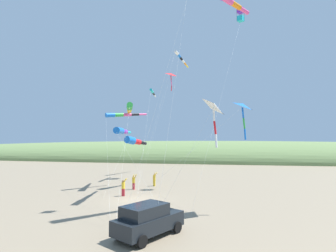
# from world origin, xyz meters

# --- Properties ---
(ground_plane) EXTENTS (600.00, 600.00, 0.00)m
(ground_plane) POSITION_xyz_m (0.00, 0.00, 0.00)
(ground_plane) COLOR gray
(dune_ridge_grassy) EXTENTS (28.00, 240.00, 11.76)m
(dune_ridge_grassy) POSITION_xyz_m (55.00, 0.00, 0.00)
(dune_ridge_grassy) COLOR #6B844C
(dune_ridge_grassy) RESTS_ON ground_plane
(parked_car) EXTENTS (4.66, 3.70, 1.85)m
(parked_car) POSITION_xyz_m (-8.87, -3.60, 0.95)
(parked_car) COLOR black
(parked_car) RESTS_ON ground_plane
(cooler_box) EXTENTS (0.62, 0.42, 0.42)m
(cooler_box) POSITION_xyz_m (-5.91, -2.92, 0.21)
(cooler_box) COLOR #1EB7C6
(cooler_box) RESTS_ON ground_plane
(person_adult_flyer) EXTENTS (0.44, 0.55, 1.76)m
(person_adult_flyer) POSITION_xyz_m (1.49, 1.87, 0.96)
(person_adult_flyer) COLOR #B72833
(person_adult_flyer) RESTS_ON ground_plane
(person_child_green_jacket) EXTENTS (0.54, 0.60, 1.69)m
(person_child_green_jacket) POSITION_xyz_m (7.94, 0.28, 0.92)
(person_child_green_jacket) COLOR gold
(person_child_green_jacket) RESTS_ON ground_plane
(person_child_grey_jacket) EXTENTS (0.59, 0.62, 1.74)m
(person_child_grey_jacket) POSITION_xyz_m (5.24, 2.05, 0.95)
(person_child_grey_jacket) COLOR #B72833
(person_child_grey_jacket) RESTS_ON ground_plane
(kite_windsock_long_streamer_left) EXTENTS (17.19, 5.48, 10.11)m
(kite_windsock_long_streamer_left) POSITION_xyz_m (6.60, 3.13, 9.53)
(kite_windsock_long_streamer_left) COLOR green
(kite_windsock_long_streamer_left) RESTS_ON ground_plane
(kite_delta_small_distant) EXTENTS (3.30, 10.26, 8.69)m
(kite_delta_small_distant) POSITION_xyz_m (-2.71, -9.55, 8.22)
(kite_delta_small_distant) COLOR blue
(kite_delta_small_distant) RESTS_ON ground_plane
(kite_windsock_long_streamer_right) EXTENTS (18.97, 4.10, 21.54)m
(kite_windsock_long_streamer_right) POSITION_xyz_m (22.08, -0.89, 20.83)
(kite_windsock_long_streamer_right) COLOR white
(kite_windsock_long_streamer_right) RESTS_ON ground_plane
(kite_windsock_rainbow_low_near) EXTENTS (8.54, 2.00, 6.19)m
(kite_windsock_rainbow_low_near) POSITION_xyz_m (6.51, 2.52, 5.57)
(kite_windsock_rainbow_low_near) COLOR blue
(kite_windsock_rainbow_low_near) RESTS_ON ground_plane
(kite_delta_magenta_far_left) EXTENTS (7.98, 3.88, 16.48)m
(kite_delta_magenta_far_left) POSITION_xyz_m (15.65, -0.42, 15.98)
(kite_delta_magenta_far_left) COLOR red
(kite_delta_magenta_far_left) RESTS_ON ground_plane
(kite_box_teal_far_right) EXTENTS (13.54, 5.43, 22.28)m
(kite_box_teal_far_right) POSITION_xyz_m (9.05, -10.50, 21.38)
(kite_box_teal_far_right) COLOR purple
(kite_box_teal_far_right) RESTS_ON ground_plane
(kite_windsock_blue_topmost) EXTENTS (17.51, 2.75, 13.21)m
(kite_windsock_blue_topmost) POSITION_xyz_m (13.79, 2.08, 12.94)
(kite_windsock_blue_topmost) COLOR #1EB7C6
(kite_windsock_blue_topmost) RESTS_ON ground_plane
(kite_delta_red_high_left) EXTENTS (2.98, 4.68, 8.40)m
(kite_delta_red_high_left) POSITION_xyz_m (-5.96, -7.42, 7.79)
(kite_delta_red_high_left) COLOR white
(kite_delta_red_high_left) RESTS_ON ground_plane
(kite_windsock_orange_high_right) EXTENTS (11.41, 6.96, 6.81)m
(kite_windsock_orange_high_right) POSITION_xyz_m (0.41, 1.68, 6.50)
(kite_windsock_orange_high_right) COLOR blue
(kite_windsock_orange_high_right) RESTS_ON ground_plane
(kite_windsock_green_low_center) EXTENTS (16.47, 6.34, 9.19)m
(kite_windsock_green_low_center) POSITION_xyz_m (6.17, 4.03, 8.76)
(kite_windsock_green_low_center) COLOR blue
(kite_windsock_green_low_center) RESTS_ON ground_plane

